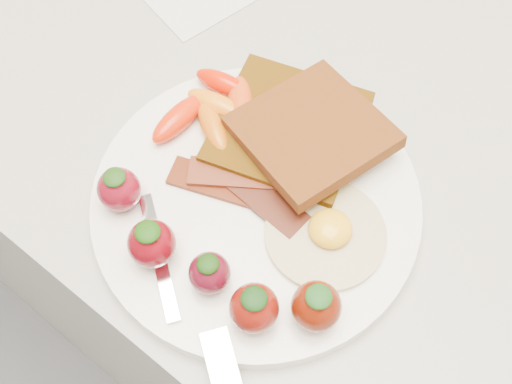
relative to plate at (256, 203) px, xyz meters
The scene contains 9 objects.
counter 0.48m from the plate, 79.87° to the left, with size 2.00×0.60×0.90m, color gray.
plate is the anchor object (origin of this frame).
toast_lower 0.07m from the plate, 104.80° to the left, with size 0.12×0.12×0.01m, color #3B2103.
toast_upper 0.07m from the plate, 85.78° to the left, with size 0.11×0.11×0.01m, color #3F290E.
fried_egg 0.07m from the plate, ahead, with size 0.10×0.10×0.02m.
bacon_strips 0.02m from the plate, 169.26° to the left, with size 0.12×0.09×0.01m.
baby_carrots 0.09m from the plate, 151.79° to the left, with size 0.08×0.11×0.02m.
strawberries 0.08m from the plate, 78.72° to the right, with size 0.21×0.07×0.05m.
fork 0.10m from the plate, 82.36° to the right, with size 0.16×0.09×0.00m.
Camera 1 is at (0.12, 1.36, 1.38)m, focal length 45.00 mm.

